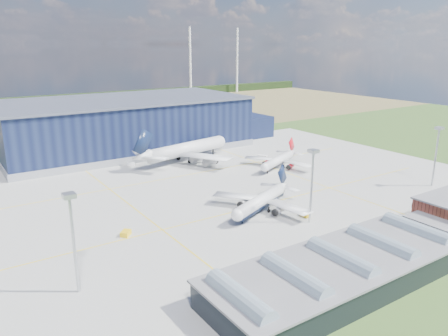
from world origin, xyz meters
TOP-DOWN VIEW (x-y plane):
  - ground at (0.00, 0.00)m, footprint 600.00×600.00m
  - apron at (0.00, 10.00)m, footprint 220.00×160.00m
  - farmland at (0.00, 220.00)m, footprint 600.00×220.00m
  - treeline at (0.00, 300.00)m, footprint 600.00×8.00m
  - hangar at (2.81, 94.80)m, footprint 145.00×62.00m
  - glass_concourse at (-6.45, -60.00)m, footprint 78.00×23.00m
  - light_mast_west at (-60.00, -30.00)m, footprint 2.60×2.60m
  - light_mast_center at (10.00, -30.00)m, footprint 2.60×2.60m
  - light_mast_east at (75.00, -30.00)m, footprint 2.60×2.60m
  - airliner_navy at (2.80, -14.77)m, footprint 47.82×47.41m
  - airliner_red at (41.76, 22.00)m, footprint 44.28×43.92m
  - airliner_widebody at (14.46, 55.00)m, footprint 65.44×64.53m
  - gse_tug_a at (12.27, -25.73)m, footprint 1.97×3.21m
  - gse_tug_b at (-40.35, -7.80)m, footprint 3.91×3.92m
  - gse_van_a at (44.69, -46.00)m, footprint 5.60×4.50m
  - gse_van_b at (45.74, 37.74)m, footprint 4.11×4.88m
  - gse_cart_b at (-10.32, 62.00)m, footprint 3.69×3.22m
  - gse_van_c at (46.79, -46.00)m, footprint 4.83×3.38m
  - car_b at (42.06, -48.00)m, footprint 3.59×2.18m

SIDE VIEW (x-z plane):
  - ground at x=0.00m, z-range 0.00..0.00m
  - farmland at x=0.00m, z-range -0.01..0.01m
  - apron at x=0.00m, z-range -0.01..0.07m
  - car_b at x=42.06m, z-range 0.00..1.12m
  - gse_tug_a at x=12.27m, z-range 0.00..1.33m
  - gse_cart_b at x=-10.32m, z-range 0.00..1.34m
  - gse_tug_b at x=-40.35m, z-range 0.00..1.44m
  - gse_van_b at x=45.74m, z-range 0.00..2.05m
  - gse_van_c at x=46.79m, z-range 0.00..2.11m
  - gse_van_a at x=44.69m, z-range 0.00..2.25m
  - glass_concourse at x=-6.45m, z-range -0.61..7.99m
  - treeline at x=0.00m, z-range 0.00..8.00m
  - airliner_red at x=41.76m, z-range 0.00..10.95m
  - airliner_navy at x=2.80m, z-range 0.00..11.93m
  - airliner_widebody at x=14.46m, z-range 0.00..17.97m
  - hangar at x=2.81m, z-range -1.43..24.67m
  - light_mast_west at x=-60.00m, z-range 3.93..26.93m
  - light_mast_center at x=10.00m, z-range 3.93..26.93m
  - light_mast_east at x=75.00m, z-range 3.93..26.93m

